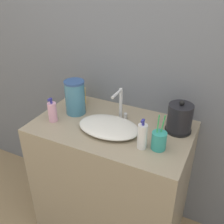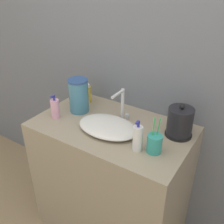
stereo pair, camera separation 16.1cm
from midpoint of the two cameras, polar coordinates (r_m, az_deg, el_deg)
wall_back at (r=1.77m, az=8.45°, el=12.44°), size 6.00×0.04×2.60m
vanity_counter at (r=1.95m, az=2.39°, el=-14.51°), size 1.00×0.60×0.91m
sink_basin at (r=1.61m, az=1.96°, el=-3.25°), size 0.39×0.27×0.05m
faucet at (r=1.68m, az=4.95°, el=1.81°), size 0.06×0.14×0.21m
electric_kettle at (r=1.60m, az=17.36°, el=-2.37°), size 0.16×0.16×0.21m
toothbrush_cup at (r=1.45m, az=12.41°, el=-6.80°), size 0.08×0.08×0.21m
lotion_bottle at (r=1.74m, az=-9.70°, el=0.68°), size 0.06×0.06×0.16m
shampoo_bottle at (r=1.93m, az=-3.27°, el=3.99°), size 0.07×0.07×0.14m
mouthwash_bottle at (r=1.43m, az=8.83°, el=-5.72°), size 0.05×0.05×0.18m
water_pitcher at (r=1.78m, az=-4.71°, el=3.53°), size 0.14×0.14×0.23m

